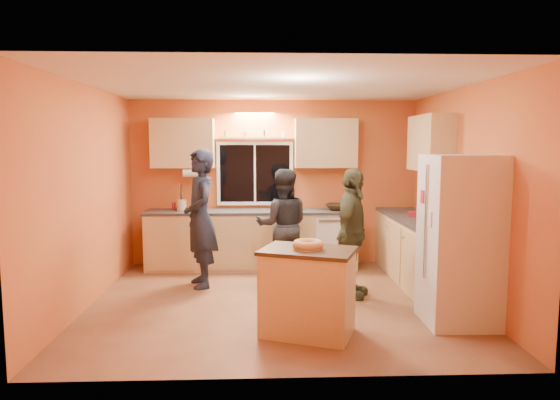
{
  "coord_description": "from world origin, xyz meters",
  "views": [
    {
      "loc": [
        -0.21,
        -5.9,
        1.9
      ],
      "look_at": [
        0.04,
        0.4,
        1.2
      ],
      "focal_mm": 32.0,
      "sensor_mm": 36.0,
      "label": 1
    }
  ],
  "objects_px": {
    "refrigerator": "(460,240)",
    "island": "(308,291)",
    "person_left": "(200,218)",
    "person_right": "(352,233)",
    "person_center": "(283,225)"
  },
  "relations": [
    {
      "from": "island",
      "to": "person_center",
      "type": "bearing_deg",
      "value": 115.4
    },
    {
      "from": "person_center",
      "to": "person_left",
      "type": "bearing_deg",
      "value": 13.5
    },
    {
      "from": "person_left",
      "to": "island",
      "type": "bearing_deg",
      "value": 17.54
    },
    {
      "from": "person_left",
      "to": "person_center",
      "type": "xyz_separation_m",
      "value": [
        1.11,
        0.25,
        -0.14
      ]
    },
    {
      "from": "island",
      "to": "person_right",
      "type": "relative_size",
      "value": 0.66
    },
    {
      "from": "person_left",
      "to": "person_center",
      "type": "height_order",
      "value": "person_left"
    },
    {
      "from": "island",
      "to": "person_right",
      "type": "height_order",
      "value": "person_right"
    },
    {
      "from": "person_center",
      "to": "person_right",
      "type": "distance_m",
      "value": 1.15
    },
    {
      "from": "refrigerator",
      "to": "island",
      "type": "distance_m",
      "value": 1.71
    },
    {
      "from": "person_left",
      "to": "person_right",
      "type": "relative_size",
      "value": 1.14
    },
    {
      "from": "person_left",
      "to": "person_right",
      "type": "bearing_deg",
      "value": 56.06
    },
    {
      "from": "person_left",
      "to": "person_right",
      "type": "distance_m",
      "value": 2.02
    },
    {
      "from": "refrigerator",
      "to": "person_center",
      "type": "distance_m",
      "value": 2.53
    },
    {
      "from": "person_right",
      "to": "person_left",
      "type": "bearing_deg",
      "value": 97.07
    },
    {
      "from": "refrigerator",
      "to": "island",
      "type": "xyz_separation_m",
      "value": [
        -1.63,
        -0.25,
        -0.46
      ]
    }
  ]
}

